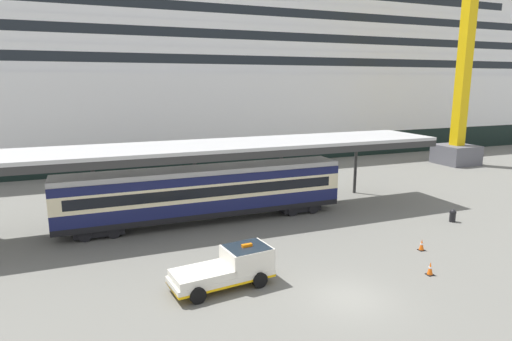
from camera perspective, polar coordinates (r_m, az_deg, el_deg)
The scene contains 9 objects.
ground_plane at distance 22.07m, azimuth 12.23°, elevation -16.13°, with size 400.00×400.00×0.00m, color slate.
cruise_ship at distance 65.05m, azimuth -11.14°, elevation 12.00°, with size 131.82×27.57×32.55m.
platform_canopy at distance 31.57m, azimuth -7.05°, elevation 2.98°, with size 37.98×6.14×5.73m.
train_carriage at distance 31.80m, azimuth -6.71°, elevation -2.81°, with size 20.83×2.81×4.11m.
service_truck at distance 22.45m, azimuth -3.37°, elevation -12.57°, with size 5.41×2.74×2.02m.
traffic_cone_near at distance 25.48m, azimuth 22.08°, elevation -11.94°, with size 0.36×0.36×0.74m.
traffic_cone_mid at distance 28.76m, azimuth 21.09°, elevation -9.17°, with size 0.36×0.36×0.72m.
dockside_crane at distance 60.03m, azimuth 26.44°, elevation 15.81°, with size 12.70×4.40×50.65m.
quay_bollard at distance 35.24m, azimuth 24.61°, elevation -5.39°, with size 0.48×0.48×0.96m.
Camera 1 is at (-11.21, -16.06, 10.18)m, focal length 30.20 mm.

